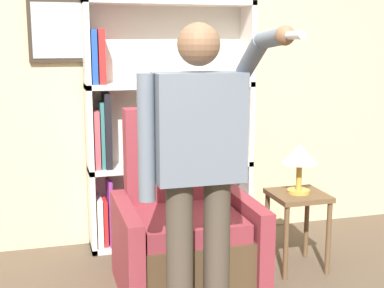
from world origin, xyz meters
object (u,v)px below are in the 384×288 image
Objects in this scene: person_standing at (199,162)px; bookcase at (157,128)px; armchair at (184,233)px; side_table at (298,208)px; table_lamp at (300,157)px.

bookcase is at bearing 86.61° from person_standing.
side_table is (0.86, 0.04, 0.08)m from armchair.
bookcase is at bearing 138.24° from side_table.
bookcase reaches higher than armchair.
side_table is 1.60× the size of table_lamp.
table_lamp is (0.87, -0.77, -0.12)m from bookcase.
person_standing is (-0.09, -0.65, 0.64)m from armchair.
bookcase reaches higher than side_table.
table_lamp is at bearing -116.57° from side_table.
armchair is 3.35× the size of table_lamp.
bookcase is 1.47m from person_standing.
side_table is (0.87, -0.77, -0.51)m from bookcase.
person_standing reaches higher than side_table.
person_standing is (-0.09, -1.47, 0.05)m from bookcase.
armchair is 0.98m from table_lamp.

